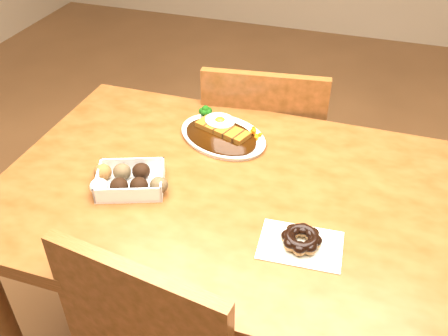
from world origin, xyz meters
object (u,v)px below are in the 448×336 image
(table, at_px, (233,217))
(chair_far, at_px, (264,155))
(katsu_curry_plate, at_px, (222,133))
(pon_de_ring, at_px, (301,240))
(donut_box, at_px, (129,180))

(table, height_order, chair_far, chair_far)
(table, xyz_separation_m, chair_far, (-0.04, 0.54, -0.17))
(chair_far, distance_m, katsu_curry_plate, 0.43)
(katsu_curry_plate, relative_size, pon_de_ring, 1.70)
(donut_box, bearing_deg, pon_de_ring, -8.39)
(table, bearing_deg, pon_de_ring, -35.60)
(table, distance_m, pon_de_ring, 0.27)
(donut_box, bearing_deg, chair_far, 71.20)
(chair_far, height_order, pon_de_ring, chair_far)
(chair_far, xyz_separation_m, donut_box, (-0.21, -0.61, 0.30))
(katsu_curry_plate, xyz_separation_m, donut_box, (-0.15, -0.29, 0.01))
(katsu_curry_plate, height_order, pon_de_ring, katsu_curry_plate)
(pon_de_ring, bearing_deg, table, 144.40)
(katsu_curry_plate, bearing_deg, table, -65.10)
(table, relative_size, katsu_curry_plate, 3.70)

